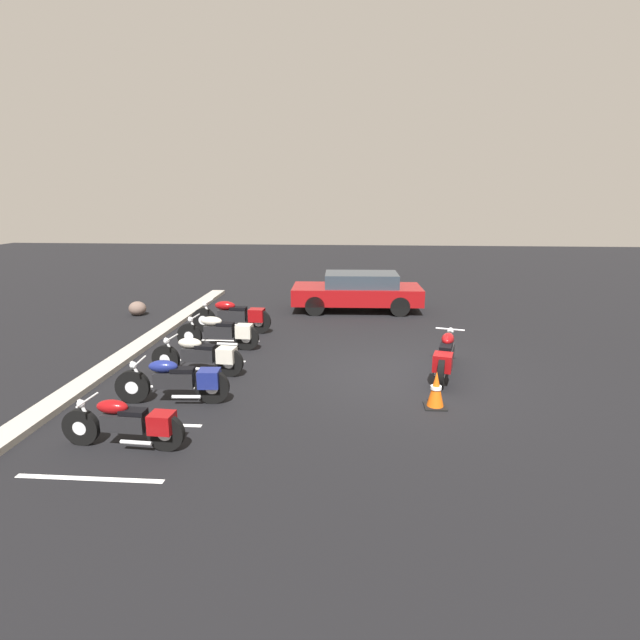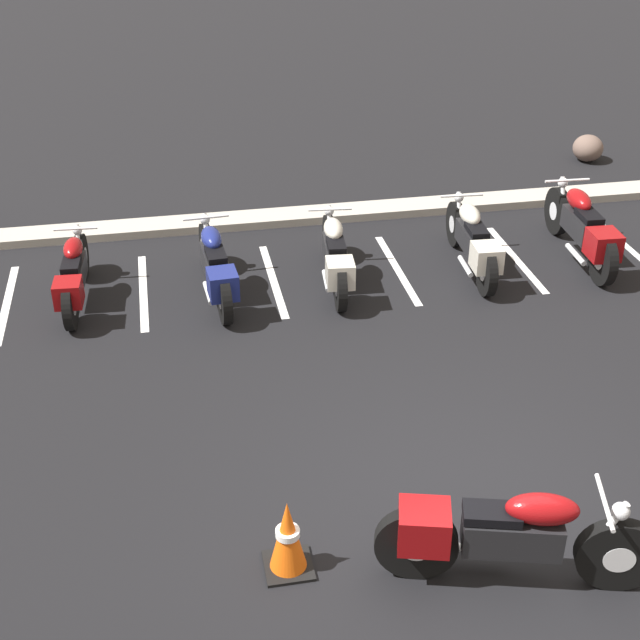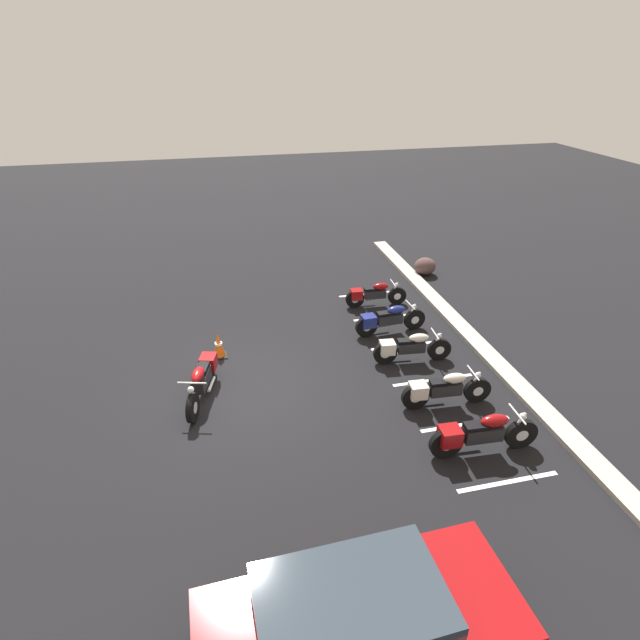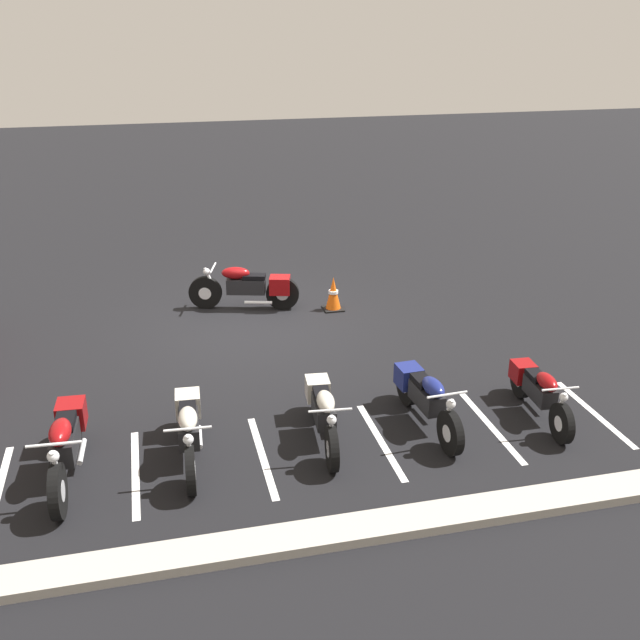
{
  "view_description": "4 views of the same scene",
  "coord_description": "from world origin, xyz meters",
  "px_view_note": "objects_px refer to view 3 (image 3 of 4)",
  "views": [
    {
      "loc": [
        -10.39,
        1.05,
        3.77
      ],
      "look_at": [
        0.69,
        1.86,
        1.02
      ],
      "focal_mm": 28.0,
      "sensor_mm": 36.0,
      "label": 1
    },
    {
      "loc": [
        -2.48,
        -5.74,
        5.47
      ],
      "look_at": [
        -0.97,
        2.11,
        0.83
      ],
      "focal_mm": 50.0,
      "sensor_mm": 36.0,
      "label": 2
    },
    {
      "loc": [
        9.87,
        -0.36,
        7.25
      ],
      "look_at": [
        -1.18,
        2.19,
        1.06
      ],
      "focal_mm": 28.0,
      "sensor_mm": 36.0,
      "label": 3
    },
    {
      "loc": [
        1.88,
        13.4,
        5.63
      ],
      "look_at": [
        -0.81,
        2.18,
        0.89
      ],
      "focal_mm": 42.0,
      "sensor_mm": 36.0,
      "label": 4
    }
  ],
  "objects_px": {
    "parked_bike_1": "(387,319)",
    "parked_bike_2": "(409,347)",
    "parked_bike_0": "(373,294)",
    "car_red": "(358,620)",
    "traffic_cone": "(219,345)",
    "landscape_rock_0": "(425,266)",
    "parked_bike_4": "(479,434)",
    "motorcycle_maroon_featured": "(202,379)",
    "parked_bike_3": "(443,389)"
  },
  "relations": [
    {
      "from": "parked_bike_1",
      "to": "parked_bike_2",
      "type": "height_order",
      "value": "parked_bike_1"
    },
    {
      "from": "parked_bike_1",
      "to": "landscape_rock_0",
      "type": "xyz_separation_m",
      "value": [
        -3.74,
        2.79,
        -0.13
      ]
    },
    {
      "from": "parked_bike_2",
      "to": "motorcycle_maroon_featured",
      "type": "bearing_deg",
      "value": -171.53
    },
    {
      "from": "motorcycle_maroon_featured",
      "to": "parked_bike_1",
      "type": "xyz_separation_m",
      "value": [
        -1.81,
        5.22,
        -0.03
      ]
    },
    {
      "from": "parked_bike_4",
      "to": "motorcycle_maroon_featured",
      "type": "bearing_deg",
      "value": 152.07
    },
    {
      "from": "car_red",
      "to": "landscape_rock_0",
      "type": "height_order",
      "value": "car_red"
    },
    {
      "from": "parked_bike_4",
      "to": "car_red",
      "type": "relative_size",
      "value": 0.53
    },
    {
      "from": "car_red",
      "to": "parked_bike_3",
      "type": "bearing_deg",
      "value": 51.9
    },
    {
      "from": "parked_bike_1",
      "to": "landscape_rock_0",
      "type": "relative_size",
      "value": 2.79
    },
    {
      "from": "parked_bike_2",
      "to": "traffic_cone",
      "type": "xyz_separation_m",
      "value": [
        -1.39,
        -4.8,
        -0.11
      ]
    },
    {
      "from": "parked_bike_2",
      "to": "traffic_cone",
      "type": "height_order",
      "value": "parked_bike_2"
    },
    {
      "from": "car_red",
      "to": "landscape_rock_0",
      "type": "relative_size",
      "value": 5.7
    },
    {
      "from": "parked_bike_2",
      "to": "traffic_cone",
      "type": "distance_m",
      "value": 5.0
    },
    {
      "from": "car_red",
      "to": "landscape_rock_0",
      "type": "xyz_separation_m",
      "value": [
        -11.86,
        6.14,
        -0.37
      ]
    },
    {
      "from": "parked_bike_4",
      "to": "traffic_cone",
      "type": "distance_m",
      "value": 6.91
    },
    {
      "from": "motorcycle_maroon_featured",
      "to": "traffic_cone",
      "type": "height_order",
      "value": "motorcycle_maroon_featured"
    },
    {
      "from": "car_red",
      "to": "traffic_cone",
      "type": "bearing_deg",
      "value": 98.26
    },
    {
      "from": "landscape_rock_0",
      "to": "parked_bike_2",
      "type": "bearing_deg",
      "value": -27.63
    },
    {
      "from": "parked_bike_3",
      "to": "landscape_rock_0",
      "type": "height_order",
      "value": "parked_bike_3"
    },
    {
      "from": "parked_bike_2",
      "to": "car_red",
      "type": "xyz_separation_m",
      "value": [
        6.58,
        -3.37,
        0.25
      ]
    },
    {
      "from": "landscape_rock_0",
      "to": "traffic_cone",
      "type": "xyz_separation_m",
      "value": [
        3.9,
        -7.57,
        0.01
      ]
    },
    {
      "from": "parked_bike_1",
      "to": "parked_bike_4",
      "type": "height_order",
      "value": "parked_bike_4"
    },
    {
      "from": "parked_bike_1",
      "to": "parked_bike_2",
      "type": "distance_m",
      "value": 1.54
    },
    {
      "from": "car_red",
      "to": "traffic_cone",
      "type": "height_order",
      "value": "car_red"
    },
    {
      "from": "parked_bike_0",
      "to": "car_red",
      "type": "distance_m",
      "value": 10.47
    },
    {
      "from": "parked_bike_1",
      "to": "car_red",
      "type": "distance_m",
      "value": 8.78
    },
    {
      "from": "motorcycle_maroon_featured",
      "to": "parked_bike_3",
      "type": "xyz_separation_m",
      "value": [
        1.62,
        5.31,
        -0.03
      ]
    },
    {
      "from": "motorcycle_maroon_featured",
      "to": "parked_bike_3",
      "type": "relative_size",
      "value": 1.04
    },
    {
      "from": "parked_bike_1",
      "to": "traffic_cone",
      "type": "relative_size",
      "value": 3.07
    },
    {
      "from": "parked_bike_0",
      "to": "parked_bike_1",
      "type": "relative_size",
      "value": 0.92
    },
    {
      "from": "motorcycle_maroon_featured",
      "to": "parked_bike_1",
      "type": "distance_m",
      "value": 5.52
    },
    {
      "from": "parked_bike_0",
      "to": "parked_bike_3",
      "type": "bearing_deg",
      "value": -87.15
    },
    {
      "from": "parked_bike_1",
      "to": "traffic_cone",
      "type": "distance_m",
      "value": 4.78
    },
    {
      "from": "parked_bike_0",
      "to": "car_red",
      "type": "height_order",
      "value": "car_red"
    },
    {
      "from": "parked_bike_2",
      "to": "parked_bike_3",
      "type": "relative_size",
      "value": 0.97
    },
    {
      "from": "parked_bike_3",
      "to": "parked_bike_4",
      "type": "bearing_deg",
      "value": -85.01
    },
    {
      "from": "parked_bike_2",
      "to": "parked_bike_3",
      "type": "distance_m",
      "value": 1.89
    },
    {
      "from": "car_red",
      "to": "landscape_rock_0",
      "type": "bearing_deg",
      "value": 60.73
    },
    {
      "from": "parked_bike_2",
      "to": "parked_bike_4",
      "type": "height_order",
      "value": "parked_bike_4"
    },
    {
      "from": "parked_bike_3",
      "to": "traffic_cone",
      "type": "distance_m",
      "value": 5.86
    },
    {
      "from": "parked_bike_1",
      "to": "traffic_cone",
      "type": "bearing_deg",
      "value": 178.26
    },
    {
      "from": "motorcycle_maroon_featured",
      "to": "landscape_rock_0",
      "type": "height_order",
      "value": "motorcycle_maroon_featured"
    },
    {
      "from": "traffic_cone",
      "to": "parked_bike_1",
      "type": "bearing_deg",
      "value": 91.84
    },
    {
      "from": "motorcycle_maroon_featured",
      "to": "parked_bike_2",
      "type": "height_order",
      "value": "motorcycle_maroon_featured"
    },
    {
      "from": "parked_bike_0",
      "to": "parked_bike_1",
      "type": "xyz_separation_m",
      "value": [
        1.75,
        -0.15,
        0.03
      ]
    },
    {
      "from": "parked_bike_1",
      "to": "parked_bike_3",
      "type": "distance_m",
      "value": 3.43
    },
    {
      "from": "parked_bike_1",
      "to": "traffic_cone",
      "type": "xyz_separation_m",
      "value": [
        0.15,
        -4.77,
        -0.12
      ]
    },
    {
      "from": "parked_bike_0",
      "to": "parked_bike_2",
      "type": "xyz_separation_m",
      "value": [
        3.29,
        -0.12,
        0.02
      ]
    },
    {
      "from": "landscape_rock_0",
      "to": "parked_bike_4",
      "type": "bearing_deg",
      "value": -16.91
    },
    {
      "from": "parked_bike_2",
      "to": "car_red",
      "type": "distance_m",
      "value": 7.4
    }
  ]
}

